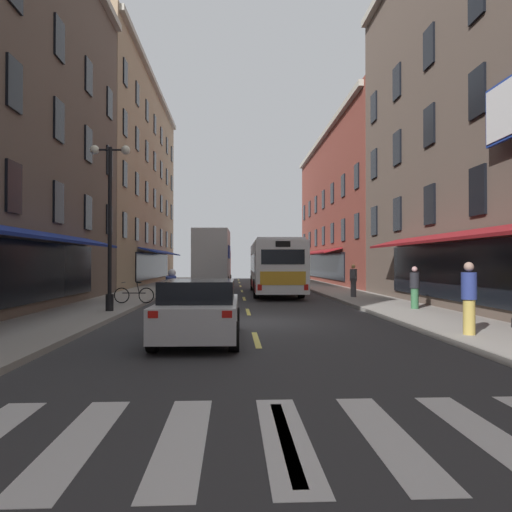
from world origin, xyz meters
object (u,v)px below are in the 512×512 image
object	(u,v)px
sedan_mid	(200,310)
bicycle_near	(134,295)
transit_bus	(274,266)
pedestrian_near	(353,280)
box_truck	(213,259)
pedestrian_mid	(415,287)
pedestrian_far	(469,297)
sedan_near	(216,274)
motorcycle_rider	(172,298)
street_lamp_twin	(110,220)

from	to	relation	value
sedan_mid	bicycle_near	xyz separation A→B (m)	(-3.40, 9.01, -0.24)
transit_bus	pedestrian_near	bearing A→B (deg)	-50.57
bicycle_near	box_truck	bearing A→B (deg)	79.15
pedestrian_near	pedestrian_mid	bearing A→B (deg)	-61.68
box_truck	bicycle_near	xyz separation A→B (m)	(-2.73, -14.25, -1.60)
sedan_mid	pedestrian_far	bearing A→B (deg)	-2.65
transit_bus	sedan_near	bearing A→B (deg)	103.36
transit_bus	motorcycle_rider	distance (m)	13.18
sedan_mid	box_truck	bearing A→B (deg)	91.64
transit_bus	pedestrian_near	world-z (taller)	transit_bus
sedan_near	pedestrian_far	distance (m)	34.76
sedan_near	pedestrian_near	distance (m)	22.82
pedestrian_far	sedan_near	bearing A→B (deg)	36.38
bicycle_near	street_lamp_twin	size ratio (longest dim) A/B	0.29
sedan_mid	bicycle_near	size ratio (longest dim) A/B	2.61
box_truck	sedan_mid	xyz separation A→B (m)	(0.66, -23.26, -1.36)
box_truck	bicycle_near	bearing A→B (deg)	-100.85
transit_bus	sedan_near	distance (m)	17.61
box_truck	pedestrian_mid	distance (m)	19.11
bicycle_near	pedestrian_mid	size ratio (longest dim) A/B	1.08
transit_bus	pedestrian_mid	world-z (taller)	transit_bus
bicycle_near	pedestrian_mid	world-z (taller)	pedestrian_mid
box_truck	sedan_mid	distance (m)	23.31
pedestrian_near	pedestrian_mid	size ratio (longest dim) A/B	1.03
sedan_near	sedan_mid	size ratio (longest dim) A/B	0.99
box_truck	pedestrian_near	world-z (taller)	box_truck
bicycle_near	street_lamp_twin	distance (m)	4.33
transit_bus	pedestrian_far	world-z (taller)	transit_bus
transit_bus	box_truck	size ratio (longest dim) A/B	1.64
transit_bus	motorcycle_rider	size ratio (longest dim) A/B	5.49
sedan_near	pedestrian_far	world-z (taller)	pedestrian_far
pedestrian_far	street_lamp_twin	distance (m)	12.03
sedan_near	sedan_mid	world-z (taller)	sedan_mid
pedestrian_mid	pedestrian_far	world-z (taller)	pedestrian_far
box_truck	bicycle_near	world-z (taller)	box_truck
bicycle_near	street_lamp_twin	world-z (taller)	street_lamp_twin
pedestrian_far	sedan_mid	bearing A→B (deg)	111.58
transit_bus	street_lamp_twin	distance (m)	12.88
transit_bus	sedan_near	size ratio (longest dim) A/B	2.58
sedan_near	motorcycle_rider	xyz separation A→B (m)	(-0.36, -29.49, -0.02)
street_lamp_twin	bicycle_near	bearing A→B (deg)	86.17
sedan_near	street_lamp_twin	distance (m)	28.15
sedan_mid	pedestrian_far	distance (m)	6.50
pedestrian_mid	pedestrian_far	distance (m)	6.47
pedestrian_far	street_lamp_twin	bearing A→B (deg)	83.07
pedestrian_mid	street_lamp_twin	xyz separation A→B (m)	(-11.21, -0.27, 2.46)
box_truck	sedan_near	size ratio (longest dim) A/B	1.57
sedan_near	sedan_mid	xyz separation A→B (m)	(0.84, -33.68, 0.01)
box_truck	street_lamp_twin	bearing A→B (deg)	-99.58
sedan_mid	pedestrian_far	world-z (taller)	pedestrian_far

